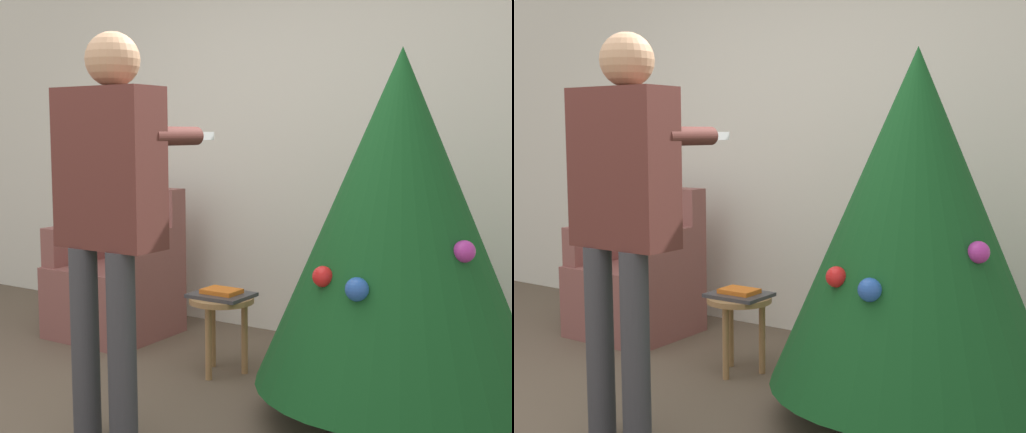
% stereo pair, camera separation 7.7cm
% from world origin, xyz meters
% --- Properties ---
extents(wall_back, '(8.00, 0.06, 2.70)m').
position_xyz_m(wall_back, '(0.00, 2.23, 1.35)').
color(wall_back, silver).
rests_on(wall_back, ground_plane).
extents(christmas_tree, '(1.30, 1.30, 1.70)m').
position_xyz_m(christmas_tree, '(1.07, 1.21, 0.94)').
color(christmas_tree, brown).
rests_on(christmas_tree, ground_plane).
extents(armchair, '(0.69, 0.66, 0.96)m').
position_xyz_m(armchair, '(-1.01, 1.60, 0.35)').
color(armchair, brown).
rests_on(armchair, ground_plane).
extents(person_standing, '(0.48, 0.57, 1.74)m').
position_xyz_m(person_standing, '(0.12, 0.36, 1.06)').
color(person_standing, '#38383D').
rests_on(person_standing, ground_plane).
extents(side_stool, '(0.36, 0.36, 0.43)m').
position_xyz_m(side_stool, '(0.02, 1.31, 0.35)').
color(side_stool, '#A37547').
rests_on(side_stool, ground_plane).
extents(laptop, '(0.32, 0.26, 0.02)m').
position_xyz_m(laptop, '(0.02, 1.31, 0.44)').
color(laptop, '#38383D').
rests_on(laptop, side_stool).
extents(book, '(0.20, 0.15, 0.02)m').
position_xyz_m(book, '(0.02, 1.31, 0.46)').
color(book, orange).
rests_on(book, laptop).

